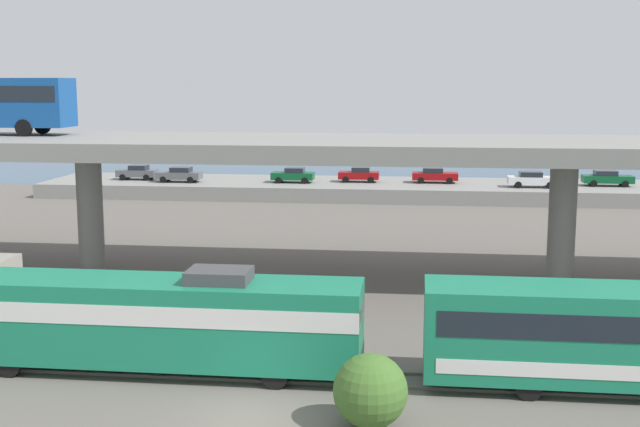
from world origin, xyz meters
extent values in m
plane|color=#605B54|center=(0.00, 0.00, 0.00)|extent=(260.00, 260.00, 0.00)
cube|color=#59544C|center=(0.00, 3.25, 0.06)|extent=(110.00, 0.12, 0.12)
cube|color=#59544C|center=(0.00, 4.75, 0.06)|extent=(110.00, 0.12, 0.12)
cube|color=#197A56|center=(-4.69, 4.00, 2.08)|extent=(16.65, 3.00, 3.20)
cube|color=silver|center=(-4.69, 4.00, 2.66)|extent=(16.65, 3.04, 0.77)
cube|color=#3F3F42|center=(-1.86, 4.00, 3.93)|extent=(2.40, 1.80, 0.50)
cylinder|color=black|center=(-9.90, 2.65, 0.48)|extent=(0.96, 0.18, 0.96)
cylinder|color=black|center=(-9.90, 5.35, 0.48)|extent=(0.96, 0.18, 0.96)
cylinder|color=black|center=(0.51, 2.65, 0.48)|extent=(0.96, 0.18, 0.96)
cylinder|color=black|center=(0.51, 5.35, 0.48)|extent=(0.96, 0.18, 0.96)
cylinder|color=black|center=(9.71, 2.65, 0.46)|extent=(0.92, 0.18, 0.92)
cylinder|color=black|center=(9.71, 5.35, 0.46)|extent=(0.92, 0.18, 0.92)
cube|color=gray|center=(0.00, 20.00, 7.60)|extent=(96.00, 10.80, 0.99)
cylinder|color=gray|center=(-13.60, 20.00, 3.55)|extent=(1.50, 1.50, 7.10)
cylinder|color=gray|center=(13.60, 20.00, 3.55)|extent=(1.50, 1.50, 7.10)
cube|color=black|center=(-15.17, 21.11, 10.39)|extent=(0.08, 2.30, 1.74)
cylinder|color=black|center=(-17.40, 22.33, 8.59)|extent=(1.00, 0.26, 1.00)
cylinder|color=black|center=(-17.40, 19.90, 8.59)|extent=(1.00, 0.26, 1.00)
cylinder|color=black|center=(-16.07, 13.66, 0.44)|extent=(0.88, 0.28, 0.88)
cube|color=gray|center=(0.00, 55.00, 0.69)|extent=(63.41, 11.07, 1.38)
cube|color=#515459|center=(-22.89, 54.50, 2.05)|extent=(4.01, 1.71, 0.70)
cube|color=#1E232B|center=(-22.69, 54.50, 2.64)|extent=(1.76, 1.50, 0.48)
cylinder|color=black|center=(-24.13, 53.69, 1.70)|extent=(0.64, 0.20, 0.64)
cylinder|color=black|center=(-24.13, 55.31, 1.70)|extent=(0.64, 0.20, 0.64)
cylinder|color=black|center=(-21.64, 53.69, 1.70)|extent=(0.64, 0.20, 0.64)
cylinder|color=black|center=(-21.64, 55.31, 1.70)|extent=(0.64, 0.20, 0.64)
cube|color=#0C4C26|center=(-6.70, 53.98, 2.05)|extent=(4.18, 1.87, 0.70)
cube|color=#1E232B|center=(-6.49, 53.98, 2.64)|extent=(1.84, 1.64, 0.48)
cylinder|color=black|center=(-7.99, 53.09, 1.70)|extent=(0.64, 0.20, 0.64)
cylinder|color=black|center=(-7.99, 54.86, 1.70)|extent=(0.64, 0.20, 0.64)
cylinder|color=black|center=(-5.40, 53.09, 1.70)|extent=(0.64, 0.20, 0.64)
cylinder|color=black|center=(-5.40, 54.86, 1.70)|extent=(0.64, 0.20, 0.64)
cube|color=maroon|center=(7.33, 55.45, 2.05)|extent=(4.48, 1.86, 0.70)
cube|color=#1E232B|center=(7.10, 55.45, 2.64)|extent=(1.97, 1.64, 0.48)
cylinder|color=black|center=(8.72, 56.33, 1.70)|extent=(0.64, 0.20, 0.64)
cylinder|color=black|center=(8.72, 54.57, 1.70)|extent=(0.64, 0.20, 0.64)
cylinder|color=black|center=(5.94, 56.33, 1.70)|extent=(0.64, 0.20, 0.64)
cylinder|color=black|center=(5.94, 54.57, 1.70)|extent=(0.64, 0.20, 0.64)
cube|color=#515459|center=(-18.04, 53.06, 2.05)|extent=(4.46, 1.79, 0.70)
cube|color=#1E232B|center=(-17.82, 53.06, 2.64)|extent=(1.96, 1.57, 0.48)
cylinder|color=black|center=(-19.43, 52.21, 1.70)|extent=(0.64, 0.20, 0.64)
cylinder|color=black|center=(-19.43, 53.91, 1.70)|extent=(0.64, 0.20, 0.64)
cylinder|color=black|center=(-16.66, 52.21, 1.70)|extent=(0.64, 0.20, 0.64)
cylinder|color=black|center=(-16.66, 53.91, 1.70)|extent=(0.64, 0.20, 0.64)
cube|color=#0C4C26|center=(23.74, 54.85, 2.05)|extent=(4.68, 1.74, 0.70)
cube|color=#1E232B|center=(23.51, 54.85, 2.64)|extent=(2.06, 1.53, 0.48)
cylinder|color=black|center=(25.19, 55.68, 1.70)|extent=(0.64, 0.20, 0.64)
cylinder|color=black|center=(25.19, 54.03, 1.70)|extent=(0.64, 0.20, 0.64)
cylinder|color=black|center=(22.29, 55.68, 1.70)|extent=(0.64, 0.20, 0.64)
cylinder|color=black|center=(22.29, 54.03, 1.70)|extent=(0.64, 0.20, 0.64)
cube|color=maroon|center=(-0.22, 55.22, 2.05)|extent=(4.02, 1.72, 0.70)
cube|color=#1E232B|center=(-0.02, 55.22, 2.64)|extent=(1.77, 1.52, 0.48)
cylinder|color=black|center=(-1.47, 54.40, 1.70)|extent=(0.64, 0.20, 0.64)
cylinder|color=black|center=(-1.47, 56.04, 1.70)|extent=(0.64, 0.20, 0.64)
cylinder|color=black|center=(1.02, 54.40, 1.70)|extent=(0.64, 0.20, 0.64)
cylinder|color=black|center=(1.02, 56.04, 1.70)|extent=(0.64, 0.20, 0.64)
cube|color=silver|center=(16.48, 53.01, 2.05)|extent=(4.69, 1.84, 0.70)
cube|color=#1E232B|center=(16.25, 53.01, 2.64)|extent=(2.06, 1.62, 0.48)
cylinder|color=black|center=(17.94, 53.89, 1.70)|extent=(0.64, 0.20, 0.64)
cylinder|color=black|center=(17.94, 52.14, 1.70)|extent=(0.64, 0.20, 0.64)
cylinder|color=black|center=(15.03, 53.89, 1.70)|extent=(0.64, 0.20, 0.64)
cylinder|color=black|center=(15.03, 52.14, 1.70)|extent=(0.64, 0.20, 0.64)
cube|color=#2D5170|center=(0.00, 78.00, 0.00)|extent=(140.00, 36.00, 0.01)
sphere|color=#3F6929|center=(4.21, -0.26, 1.24)|extent=(2.48, 2.48, 2.48)
camera|label=1|loc=(5.62, -25.83, 11.25)|focal=45.94mm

